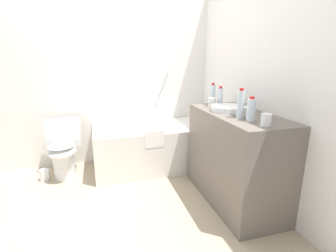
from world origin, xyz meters
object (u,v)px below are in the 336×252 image
(bathtub, at_px, (155,145))
(toilet, at_px, (63,148))
(water_bottle_1, at_px, (251,110))
(drinking_glass_0, at_px, (212,102))
(drinking_glass_1, at_px, (266,120))
(water_bottle_3, at_px, (213,95))
(drinking_glass_2, at_px, (245,112))
(toilet_paper_roll, at_px, (45,175))
(water_bottle_0, at_px, (241,104))
(sink_faucet, at_px, (246,107))
(water_bottle_2, at_px, (220,97))
(sink_basin, at_px, (228,109))

(bathtub, height_order, toilet, bathtub)
(water_bottle_1, xyz_separation_m, drinking_glass_0, (-0.03, 0.65, -0.04))
(drinking_glass_1, bearing_deg, water_bottle_3, 89.94)
(drinking_glass_2, height_order, toilet_paper_roll, drinking_glass_2)
(water_bottle_0, relative_size, drinking_glass_1, 2.63)
(water_bottle_3, distance_m, toilet_paper_roll, 2.16)
(sink_faucet, xyz_separation_m, water_bottle_1, (-0.22, -0.40, 0.06))
(toilet, distance_m, sink_faucet, 2.14)
(drinking_glass_2, bearing_deg, drinking_glass_1, -96.13)
(toilet, distance_m, water_bottle_3, 1.86)
(water_bottle_2, bearing_deg, sink_faucet, -52.22)
(sink_basin, xyz_separation_m, drinking_glass_0, (-0.06, 0.25, 0.02))
(sink_faucet, distance_m, drinking_glass_2, 0.30)
(water_bottle_1, height_order, water_bottle_3, water_bottle_3)
(toilet, height_order, toilet_paper_roll, toilet)
(drinking_glass_0, bearing_deg, toilet_paper_roll, 161.07)
(drinking_glass_0, bearing_deg, sink_faucet, -44.63)
(bathtub, distance_m, toilet, 1.12)
(water_bottle_1, bearing_deg, sink_basin, 86.06)
(toilet, xyz_separation_m, drinking_glass_0, (1.59, -0.68, 0.59))
(water_bottle_1, xyz_separation_m, toilet_paper_roll, (-1.85, 1.27, -0.93))
(sink_basin, relative_size, sink_faucet, 2.21)
(water_bottle_0, distance_m, toilet_paper_roll, 2.36)
(water_bottle_2, bearing_deg, sink_basin, -95.92)
(drinking_glass_0, bearing_deg, water_bottle_1, -87.57)
(water_bottle_2, relative_size, drinking_glass_1, 2.24)
(toilet, distance_m, drinking_glass_2, 2.12)
(sink_faucet, relative_size, drinking_glass_0, 1.57)
(drinking_glass_2, bearing_deg, water_bottle_0, -152.30)
(bathtub, relative_size, drinking_glass_1, 15.89)
(water_bottle_1, height_order, toilet_paper_roll, water_bottle_1)
(water_bottle_1, distance_m, drinking_glass_2, 0.18)
(bathtub, xyz_separation_m, drinking_glass_2, (0.55, -1.14, 0.64))
(sink_faucet, relative_size, drinking_glass_2, 1.92)
(toilet, bearing_deg, bathtub, 90.50)
(water_bottle_3, distance_m, drinking_glass_2, 0.59)
(drinking_glass_0, distance_m, drinking_glass_1, 0.82)
(water_bottle_0, bearing_deg, drinking_glass_1, -81.17)
(water_bottle_1, bearing_deg, toilet_paper_roll, 145.36)
(sink_basin, distance_m, drinking_glass_2, 0.24)
(toilet, distance_m, water_bottle_2, 1.92)
(sink_basin, height_order, water_bottle_1, water_bottle_1)
(toilet, bearing_deg, drinking_glass_1, 49.78)
(toilet, bearing_deg, water_bottle_0, 54.97)
(bathtub, xyz_separation_m, sink_basin, (0.52, -0.89, 0.63))
(toilet_paper_roll, bearing_deg, drinking_glass_0, -18.93)
(sink_faucet, bearing_deg, water_bottle_0, -131.18)
(drinking_glass_0, distance_m, drinking_glass_2, 0.50)
(water_bottle_0, height_order, water_bottle_2, water_bottle_0)
(water_bottle_2, height_order, drinking_glass_1, water_bottle_2)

